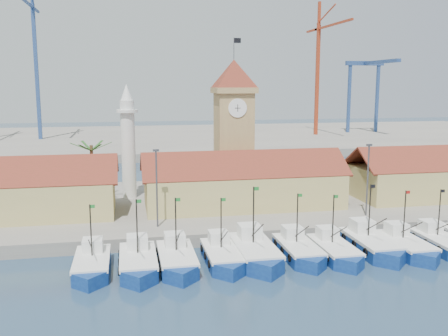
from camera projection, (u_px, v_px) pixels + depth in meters
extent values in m
plane|color=#1D334D|center=(290.00, 269.00, 48.55)|extent=(400.00, 400.00, 0.00)
cube|color=gray|center=(236.00, 204.00, 71.64)|extent=(140.00, 32.00, 1.50)
cube|color=gray|center=(176.00, 139.00, 154.81)|extent=(240.00, 80.00, 2.00)
cube|color=navy|center=(92.00, 267.00, 47.76)|extent=(3.25, 7.35, 1.67)
cube|color=navy|center=(90.00, 282.00, 44.21)|extent=(3.25, 3.25, 1.67)
cube|color=silver|center=(92.00, 259.00, 47.62)|extent=(3.31, 7.55, 0.32)
cube|color=silver|center=(93.00, 245.00, 49.28)|extent=(1.95, 2.04, 1.30)
cylinder|color=black|center=(91.00, 231.00, 47.64)|extent=(0.13, 0.13, 5.19)
cube|color=#197226|center=(92.00, 206.00, 47.28)|extent=(0.46, 0.02, 0.32)
cube|color=navy|center=(138.00, 265.00, 48.25)|extent=(3.44, 7.78, 1.77)
cube|color=navy|center=(139.00, 280.00, 44.49)|extent=(3.44, 3.44, 1.77)
cube|color=silver|center=(138.00, 256.00, 48.11)|extent=(3.51, 8.00, 0.34)
cube|color=silver|center=(137.00, 242.00, 49.86)|extent=(2.06, 2.16, 1.38)
cylinder|color=black|center=(137.00, 227.00, 48.12)|extent=(0.14, 0.14, 5.50)
cube|color=#197226|center=(139.00, 201.00, 47.75)|extent=(0.49, 0.02, 0.34)
cube|color=navy|center=(177.00, 262.00, 49.04)|extent=(3.42, 7.74, 1.76)
cube|color=navy|center=(181.00, 277.00, 45.30)|extent=(3.42, 3.42, 1.76)
cube|color=silver|center=(177.00, 253.00, 48.90)|extent=(3.49, 7.96, 0.34)
cube|color=silver|center=(175.00, 240.00, 50.64)|extent=(2.05, 2.15, 1.37)
cylinder|color=black|center=(176.00, 225.00, 48.92)|extent=(0.14, 0.14, 5.47)
cube|color=#197226|center=(178.00, 200.00, 48.54)|extent=(0.49, 0.02, 0.34)
cube|color=navy|center=(222.00, 258.00, 50.11)|extent=(3.30, 7.46, 1.70)
cube|color=navy|center=(230.00, 272.00, 46.50)|extent=(3.30, 3.30, 1.70)
cube|color=silver|center=(222.00, 250.00, 49.97)|extent=(3.36, 7.67, 0.33)
cube|color=silver|center=(219.00, 237.00, 51.65)|extent=(1.98, 2.07, 1.32)
cylinder|color=black|center=(221.00, 224.00, 49.98)|extent=(0.13, 0.13, 5.28)
cube|color=#197226|center=(223.00, 200.00, 49.62)|extent=(0.47, 0.02, 0.33)
cube|color=navy|center=(254.00, 255.00, 50.96)|extent=(3.77, 8.53, 1.94)
cube|color=navy|center=(266.00, 270.00, 46.84)|extent=(3.77, 3.77, 1.94)
cube|color=silver|center=(254.00, 246.00, 50.80)|extent=(3.84, 8.76, 0.38)
cube|color=silver|center=(250.00, 232.00, 52.72)|extent=(2.26, 2.37, 1.51)
cylinder|color=black|center=(253.00, 216.00, 50.82)|extent=(0.15, 0.15, 6.03)
cube|color=#197226|center=(256.00, 189.00, 50.41)|extent=(0.54, 0.02, 0.38)
cube|color=navy|center=(298.00, 253.00, 51.79)|extent=(3.33, 7.53, 1.71)
cube|color=navy|center=(311.00, 265.00, 48.15)|extent=(3.33, 3.33, 1.71)
cube|color=silver|center=(298.00, 245.00, 51.65)|extent=(3.39, 7.74, 0.33)
cube|color=silver|center=(292.00, 232.00, 53.34)|extent=(2.00, 2.09, 1.33)
cylinder|color=black|center=(297.00, 219.00, 51.66)|extent=(0.13, 0.13, 5.32)
cube|color=#197226|center=(300.00, 195.00, 51.30)|extent=(0.48, 0.02, 0.33)
cube|color=navy|center=(334.00, 253.00, 51.77)|extent=(3.27, 7.39, 1.68)
cube|color=navy|center=(349.00, 265.00, 48.19)|extent=(3.27, 3.27, 1.68)
cube|color=silver|center=(334.00, 245.00, 51.63)|extent=(3.33, 7.60, 0.33)
cube|color=silver|center=(327.00, 233.00, 53.29)|extent=(1.96, 2.05, 1.31)
cylinder|color=black|center=(333.00, 219.00, 51.64)|extent=(0.13, 0.13, 5.23)
cube|color=#197226|center=(336.00, 196.00, 51.29)|extent=(0.47, 0.02, 0.33)
cube|color=navy|center=(370.00, 247.00, 53.50)|extent=(3.62, 8.20, 1.86)
cube|color=navy|center=(390.00, 260.00, 49.53)|extent=(3.62, 3.62, 1.86)
cube|color=silver|center=(371.00, 238.00, 53.34)|extent=(3.70, 8.43, 0.36)
cube|color=silver|center=(362.00, 226.00, 55.19)|extent=(2.17, 2.28, 1.45)
cylinder|color=black|center=(370.00, 211.00, 53.36)|extent=(0.14, 0.14, 5.80)
cube|color=black|center=(373.00, 186.00, 52.97)|extent=(0.52, 0.02, 0.36)
cube|color=navy|center=(405.00, 248.00, 53.20)|extent=(3.33, 7.54, 1.71)
cube|color=navy|center=(426.00, 260.00, 49.55)|extent=(3.33, 3.33, 1.71)
cube|color=silver|center=(405.00, 240.00, 53.05)|extent=(3.40, 7.75, 0.33)
cube|color=silver|center=(396.00, 229.00, 54.75)|extent=(2.00, 2.09, 1.33)
cylinder|color=black|center=(404.00, 215.00, 53.07)|extent=(0.13, 0.13, 5.33)
cube|color=#A5140F|center=(408.00, 192.00, 52.71)|extent=(0.48, 0.02, 0.33)
cube|color=navy|center=(440.00, 245.00, 54.26)|extent=(3.28, 7.43, 1.69)
cube|color=silver|center=(440.00, 238.00, 54.12)|extent=(3.35, 7.63, 0.33)
cube|color=silver|center=(430.00, 226.00, 55.79)|extent=(1.97, 2.06, 1.31)
cylinder|color=black|center=(439.00, 213.00, 54.13)|extent=(0.13, 0.13, 5.25)
cube|color=black|center=(443.00, 191.00, 53.77)|extent=(0.47, 0.02, 0.33)
cube|color=tan|center=(243.00, 189.00, 67.27)|extent=(26.00, 10.00, 4.50)
cube|color=maroon|center=(247.00, 165.00, 64.23)|extent=(27.04, 5.13, 3.21)
cube|color=maroon|center=(239.00, 159.00, 69.07)|extent=(27.04, 5.13, 3.21)
cube|color=maroon|center=(446.00, 153.00, 75.17)|extent=(31.20, 5.13, 3.21)
cube|color=tan|center=(234.00, 145.00, 72.21)|extent=(5.00, 5.00, 15.00)
cube|color=tan|center=(234.00, 90.00, 70.90)|extent=(5.80, 5.80, 0.80)
pyramid|color=maroon|center=(234.00, 74.00, 70.51)|extent=(5.80, 5.80, 4.00)
cylinder|color=white|center=(238.00, 108.00, 68.83)|extent=(2.60, 0.15, 2.60)
cube|color=black|center=(238.00, 108.00, 68.75)|extent=(0.08, 0.02, 1.00)
cube|color=black|center=(238.00, 108.00, 68.75)|extent=(0.80, 0.02, 0.08)
cylinder|color=#3F3F44|center=(234.00, 48.00, 69.93)|extent=(0.10, 0.10, 3.00)
cube|color=black|center=(237.00, 40.00, 69.85)|extent=(1.00, 0.03, 0.70)
cylinder|color=silver|center=(128.00, 150.00, 71.37)|extent=(2.00, 2.00, 14.00)
cylinder|color=silver|center=(127.00, 111.00, 70.46)|extent=(3.00, 3.00, 0.40)
cone|color=silver|center=(127.00, 93.00, 70.02)|extent=(1.80, 1.80, 2.40)
cylinder|color=brown|center=(92.00, 174.00, 68.98)|extent=(0.44, 0.44, 8.00)
cube|color=#23561D|center=(102.00, 146.00, 68.62)|extent=(2.80, 0.35, 1.18)
cube|color=#23561D|center=(97.00, 145.00, 69.66)|extent=(1.71, 2.60, 1.18)
cube|color=#23561D|center=(87.00, 146.00, 69.39)|extent=(1.71, 2.60, 1.18)
cube|color=#23561D|center=(81.00, 147.00, 68.08)|extent=(2.80, 0.35, 1.18)
cube|color=#23561D|center=(85.00, 148.00, 67.04)|extent=(1.71, 2.60, 1.18)
cube|color=#23561D|center=(96.00, 148.00, 67.31)|extent=(1.71, 2.60, 1.18)
cylinder|color=#3F3F44|center=(157.00, 189.00, 56.88)|extent=(0.20, 0.20, 9.00)
cube|color=#3F3F44|center=(156.00, 150.00, 56.14)|extent=(0.70, 0.25, 0.25)
cylinder|color=#3F3F44|center=(368.00, 180.00, 61.83)|extent=(0.20, 0.20, 9.00)
cube|color=#3F3F44|center=(369.00, 145.00, 61.10)|extent=(0.70, 0.25, 0.25)
cube|color=navy|center=(37.00, 73.00, 141.98)|extent=(1.00, 1.00, 37.97)
cube|color=navy|center=(26.00, 2.00, 130.35)|extent=(0.60, 22.33, 0.60)
cube|color=navy|center=(36.00, 10.00, 143.83)|extent=(0.60, 10.00, 0.60)
cube|color=#9F3318|center=(317.00, 81.00, 155.36)|extent=(1.00, 1.00, 33.55)
cube|color=#9F3318|center=(333.00, 25.00, 142.67)|extent=(0.60, 26.03, 0.60)
cube|color=#9F3318|center=(313.00, 30.00, 157.58)|extent=(0.60, 10.00, 0.60)
cube|color=#9F3318|center=(319.00, 13.00, 151.99)|extent=(0.80, 0.80, 7.00)
cube|color=navy|center=(349.00, 99.00, 163.67)|extent=(0.90, 0.90, 22.00)
cube|color=navy|center=(377.00, 99.00, 165.58)|extent=(0.90, 0.90, 22.00)
cube|color=navy|center=(365.00, 63.00, 162.72)|extent=(13.00, 1.40, 1.40)
cube|color=navy|center=(380.00, 62.00, 153.04)|extent=(1.40, 22.00, 1.00)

